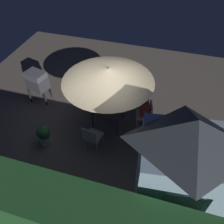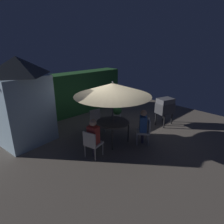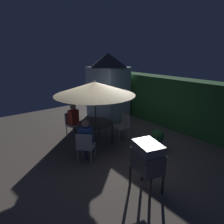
# 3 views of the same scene
# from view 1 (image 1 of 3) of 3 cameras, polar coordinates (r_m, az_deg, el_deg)

# --- Properties ---
(ground_plane) EXTENTS (11.00, 11.00, 0.00)m
(ground_plane) POSITION_cam_1_polar(r_m,az_deg,el_deg) (7.64, -2.65, -2.94)
(ground_plane) COLOR #6B6056
(hedge_backdrop) EXTENTS (6.53, 0.88, 2.05)m
(hedge_backdrop) POSITION_cam_1_polar(r_m,az_deg,el_deg) (5.12, -16.61, -23.24)
(hedge_backdrop) COLOR #28602D
(hedge_backdrop) RESTS_ON ground
(garden_shed) EXTENTS (1.95, 1.68, 3.03)m
(garden_shed) POSITION_cam_1_polar(r_m,az_deg,el_deg) (4.96, 16.51, -13.85)
(garden_shed) COLOR #9EBCD1
(garden_shed) RESTS_ON ground
(patio_table) EXTENTS (1.14, 1.14, 0.79)m
(patio_table) POSITION_cam_1_polar(r_m,az_deg,el_deg) (7.13, -0.88, 1.17)
(patio_table) COLOR #47423D
(patio_table) RESTS_ON ground
(patio_umbrella) EXTENTS (2.62, 2.62, 2.23)m
(patio_umbrella) POSITION_cam_1_polar(r_m,az_deg,el_deg) (6.35, -1.01, 9.27)
(patio_umbrella) COLOR #4C4C51
(patio_umbrella) RESTS_ON ground
(bbq_grill) EXTENTS (0.81, 0.67, 1.20)m
(bbq_grill) POSITION_cam_1_polar(r_m,az_deg,el_deg) (8.38, -18.20, 7.34)
(bbq_grill) COLOR #47474C
(bbq_grill) RESTS_ON ground
(chair_near_shed) EXTENTS (0.56, 0.56, 0.90)m
(chair_near_shed) POSITION_cam_1_polar(r_m,az_deg,el_deg) (7.31, 8.54, -0.31)
(chair_near_shed) COLOR silver
(chair_near_shed) RESTS_ON ground
(chair_far_side) EXTENTS (0.65, 0.65, 0.90)m
(chair_far_side) POSITION_cam_1_polar(r_m,az_deg,el_deg) (8.08, -4.26, 5.26)
(chair_far_side) COLOR silver
(chair_far_side) RESTS_ON ground
(chair_toward_hedge) EXTENTS (0.53, 0.53, 0.90)m
(chair_toward_hedge) POSITION_cam_1_polar(r_m,az_deg,el_deg) (6.63, -5.03, -6.05)
(chair_toward_hedge) COLOR silver
(chair_toward_hedge) RESTS_ON ground
(potted_plant_by_shed) EXTENTS (0.41, 0.41, 0.71)m
(potted_plant_by_shed) POSITION_cam_1_polar(r_m,az_deg,el_deg) (7.11, -16.51, -5.51)
(potted_plant_by_shed) COLOR silver
(potted_plant_by_shed) RESTS_ON ground
(person_in_red) EXTENTS (0.31, 0.39, 1.26)m
(person_in_red) POSITION_cam_1_polar(r_m,az_deg,el_deg) (7.12, 8.08, 1.21)
(person_in_red) COLOR #CC3D33
(person_in_red) RESTS_ON ground
(person_in_blue) EXTENTS (0.41, 0.40, 1.26)m
(person_in_blue) POSITION_cam_1_polar(r_m,az_deg,el_deg) (7.85, -4.13, 6.39)
(person_in_blue) COLOR #3866B2
(person_in_blue) RESTS_ON ground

